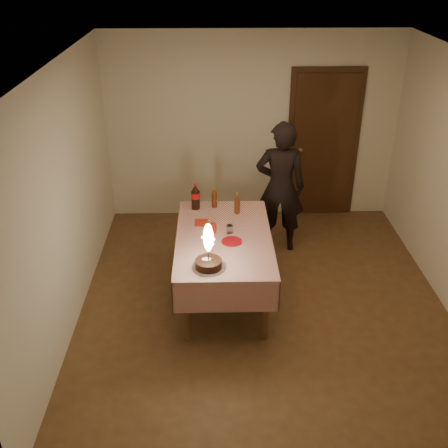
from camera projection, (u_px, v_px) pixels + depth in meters
The scene contains 12 objects.
ground at pixel (263, 304), 5.83m from camera, with size 4.00×4.50×0.01m, color brown.
room_shell at pixel (272, 162), 5.11m from camera, with size 4.04×4.54×2.62m.
dining_table at pixel (224, 245), 5.65m from camera, with size 1.02×1.72×0.77m.
birthday_cake at pixel (209, 256), 5.00m from camera, with size 0.33×0.33×0.48m.
red_plate at pixel (232, 241), 5.50m from camera, with size 0.22×0.22×0.01m, color #A70B16.
red_cup at pixel (213, 228), 5.66m from camera, with size 0.08×0.08×0.10m, color red.
clear_cup at pixel (230, 229), 5.64m from camera, with size 0.07×0.07×0.09m, color silver.
napkin_stack at pixel (202, 222), 5.85m from camera, with size 0.15×0.15×0.02m, color #B22314.
cola_bottle at pixel (196, 197), 6.11m from camera, with size 0.10×0.10×0.32m.
amber_bottle_left at pixel (214, 198), 6.17m from camera, with size 0.06×0.06×0.26m.
amber_bottle_right at pixel (237, 204), 6.02m from camera, with size 0.06×0.06×0.26m.
photographer at pixel (280, 187), 6.53m from camera, with size 0.66×0.49×1.70m.
Camera 1 is at (-0.54, -4.70, 3.54)m, focal length 42.00 mm.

